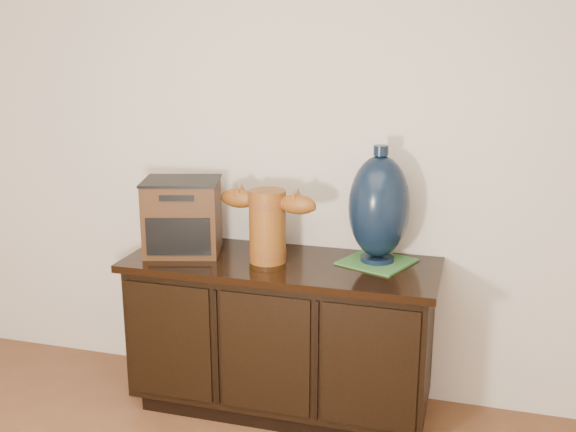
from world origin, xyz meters
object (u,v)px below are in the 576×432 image
(sideboard, at_px, (281,334))
(spray_can, at_px, (267,230))
(tv_radio, at_px, (182,216))
(lamp_base, at_px, (379,207))
(terracotta_vessel, at_px, (267,222))

(sideboard, xyz_separation_m, spray_can, (-0.12, 0.15, 0.47))
(tv_radio, distance_m, lamp_base, 0.94)
(tv_radio, relative_size, lamp_base, 0.78)
(spray_can, bearing_deg, lamp_base, -5.03)
(sideboard, relative_size, terracotta_vessel, 3.04)
(lamp_base, bearing_deg, terracotta_vessel, -165.92)
(sideboard, relative_size, spray_can, 7.35)
(sideboard, xyz_separation_m, lamp_base, (0.43, 0.11, 0.63))
(tv_radio, bearing_deg, spray_can, 6.38)
(terracotta_vessel, relative_size, spray_can, 2.42)
(sideboard, xyz_separation_m, tv_radio, (-0.49, 0.00, 0.55))
(tv_radio, bearing_deg, lamp_base, -9.25)
(spray_can, bearing_deg, tv_radio, -158.07)
(spray_can, bearing_deg, sideboard, -52.27)
(lamp_base, height_order, spray_can, lamp_base)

